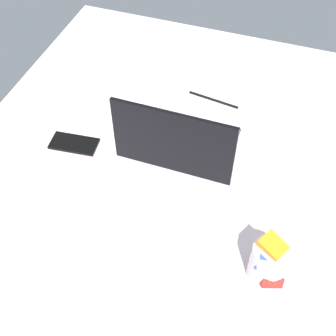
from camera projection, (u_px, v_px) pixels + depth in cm
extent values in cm
cube|color=silver|center=(268.00, 212.00, 127.35)|extent=(180.00, 140.00, 18.00)
cube|color=#B7BABC|center=(184.00, 144.00, 130.71)|extent=(33.14, 23.20, 2.00)
cube|color=black|center=(186.00, 137.00, 130.70)|extent=(29.10, 17.18, 0.40)
cube|color=black|center=(173.00, 143.00, 115.23)|extent=(33.01, 1.20, 21.00)
cylinder|color=silver|center=(269.00, 263.00, 100.93)|extent=(9.00, 9.00, 11.00)
cube|color=red|center=(269.00, 276.00, 100.95)|extent=(6.64, 7.25, 5.01)
cube|color=yellow|center=(270.00, 255.00, 101.42)|extent=(5.53, 6.37, 5.90)
cube|color=blue|center=(267.00, 260.00, 97.77)|extent=(5.17, 4.96, 5.16)
cube|color=orange|center=(272.00, 247.00, 96.91)|extent=(7.48, 7.25, 5.68)
cube|color=black|center=(74.00, 144.00, 131.57)|extent=(14.64, 8.24, 0.80)
cube|color=black|center=(213.00, 100.00, 144.15)|extent=(16.92, 2.91, 0.60)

